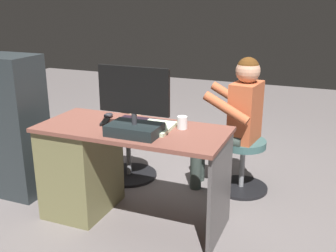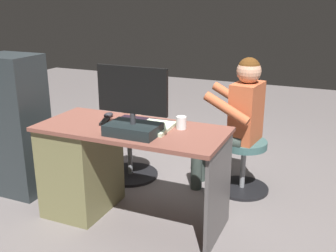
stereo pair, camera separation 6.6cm
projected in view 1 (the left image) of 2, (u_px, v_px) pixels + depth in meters
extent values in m
plane|color=slate|center=(155.00, 197.00, 3.37)|extent=(10.00, 10.00, 0.00)
cube|color=brown|center=(132.00, 129.00, 2.81)|extent=(1.35, 0.60, 0.03)
cube|color=olive|center=(82.00, 167.00, 3.09)|extent=(0.43, 0.55, 0.70)
cube|color=#545150|center=(220.00, 192.00, 2.69)|extent=(0.02, 0.54, 0.70)
cube|color=black|center=(135.00, 129.00, 2.65)|extent=(0.35, 0.24, 0.07)
cylinder|color=#333338|center=(134.00, 119.00, 2.63)|extent=(0.04, 0.04, 0.07)
cube|color=black|center=(133.00, 90.00, 2.57)|extent=(0.50, 0.02, 0.31)
cube|color=#19598C|center=(134.00, 90.00, 2.58)|extent=(0.46, 0.00, 0.28)
cube|color=black|center=(146.00, 122.00, 2.91)|extent=(0.42, 0.14, 0.02)
ellipsoid|color=#2E2C32|center=(108.00, 115.00, 3.04)|extent=(0.06, 0.10, 0.04)
cylinder|color=white|center=(182.00, 123.00, 2.77)|extent=(0.07, 0.07, 0.09)
cube|color=black|center=(105.00, 122.00, 2.90)|extent=(0.09, 0.16, 0.02)
cube|color=beige|center=(156.00, 128.00, 2.77)|extent=(0.23, 0.31, 0.02)
cylinder|color=black|center=(129.00, 175.00, 3.76)|extent=(0.52, 0.52, 0.03)
cylinder|color=gray|center=(129.00, 155.00, 3.70)|extent=(0.04, 0.04, 0.37)
cylinder|color=#423B4D|center=(128.00, 133.00, 3.64)|extent=(0.39, 0.39, 0.06)
ellipsoid|color=tan|center=(128.00, 121.00, 3.60)|extent=(0.17, 0.14, 0.18)
sphere|color=tan|center=(127.00, 105.00, 3.56)|extent=(0.14, 0.14, 0.14)
sphere|color=beige|center=(130.00, 105.00, 3.61)|extent=(0.05, 0.05, 0.05)
sphere|color=tan|center=(132.00, 100.00, 3.52)|extent=(0.06, 0.06, 0.06)
sphere|color=tan|center=(122.00, 99.00, 3.56)|extent=(0.06, 0.06, 0.06)
cylinder|color=tan|center=(137.00, 117.00, 3.59)|extent=(0.05, 0.13, 0.09)
cylinder|color=tan|center=(121.00, 115.00, 3.65)|extent=(0.05, 0.13, 0.09)
cylinder|color=tan|center=(137.00, 125.00, 3.69)|extent=(0.06, 0.11, 0.06)
cylinder|color=tan|center=(128.00, 124.00, 3.72)|extent=(0.06, 0.11, 0.06)
cylinder|color=black|center=(241.00, 187.00, 3.51)|extent=(0.46, 0.46, 0.03)
cylinder|color=gray|center=(242.00, 167.00, 3.45)|extent=(0.04, 0.04, 0.37)
cylinder|color=#3B5F5E|center=(243.00, 143.00, 3.39)|extent=(0.38, 0.38, 0.06)
cube|color=#C25C37|center=(245.00, 112.00, 3.30)|extent=(0.24, 0.34, 0.49)
sphere|color=tan|center=(248.00, 71.00, 3.20)|extent=(0.20, 0.20, 0.20)
sphere|color=#543113|center=(248.00, 68.00, 3.19)|extent=(0.18, 0.18, 0.18)
cylinder|color=#C25C37|center=(226.00, 108.00, 3.13)|extent=(0.40, 0.13, 0.24)
cylinder|color=#C25C37|center=(232.00, 97.00, 3.49)|extent=(0.40, 0.13, 0.24)
cylinder|color=#35413B|center=(219.00, 139.00, 3.34)|extent=(0.40, 0.16, 0.11)
cylinder|color=#35413B|center=(196.00, 164.00, 3.46)|extent=(0.10, 0.10, 0.45)
cylinder|color=#35413B|center=(222.00, 133.00, 3.50)|extent=(0.40, 0.16, 0.11)
cylinder|color=#35413B|center=(200.00, 157.00, 3.62)|extent=(0.10, 0.10, 0.45)
cube|color=#293033|center=(15.00, 127.00, 3.29)|extent=(0.44, 0.36, 1.18)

